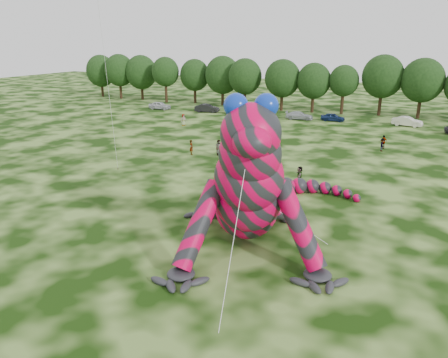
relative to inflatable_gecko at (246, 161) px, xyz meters
The scene contains 26 objects.
ground 7.44m from the inflatable_gecko, 139.54° to the right, with size 240.00×240.00×0.00m, color #16330A.
inflatable_gecko is the anchor object (origin of this frame).
tree_0 80.91m from the inflatable_gecko, 136.43° to the left, with size 6.91×6.22×9.51m, color black, non-canonical shape.
tree_1 75.68m from the inflatable_gecko, 133.85° to the left, with size 6.74×6.07×9.81m, color black, non-canonical shape.
tree_2 72.63m from the inflatable_gecko, 130.42° to the left, with size 7.04×6.34×9.64m, color black, non-canonical shape.
tree_3 66.75m from the inflatable_gecko, 126.59° to the left, with size 5.81×5.23×9.44m, color black, non-canonical shape.
tree_4 64.72m from the inflatable_gecko, 121.39° to the left, with size 6.22×5.60×9.06m, color black, non-canonical shape.
tree_5 61.32m from the inflatable_gecko, 116.32° to the left, with size 7.16×6.44×9.80m, color black, non-canonical shape.
tree_6 57.44m from the inflatable_gecko, 112.12° to the left, with size 6.52×5.86×9.49m, color black, non-canonical shape.
tree_7 55.18m from the inflatable_gecko, 104.86° to the left, with size 6.68×6.01×9.48m, color black, non-canonical shape.
tree_8 54.16m from the inflatable_gecko, 98.80° to the left, with size 6.14×5.53×8.94m, color black, non-canonical shape.
tree_9 53.96m from the inflatable_gecko, 93.19° to the left, with size 5.27×4.74×8.68m, color black, non-canonical shape.
tree_10 55.21m from the inflatable_gecko, 86.55° to the left, with size 7.09×6.38×10.50m, color black, non-canonical shape.
tree_11 55.58m from the inflatable_gecko, 79.93° to the left, with size 7.01×6.31×10.07m, color black, non-canonical shape.
car_0 57.64m from the inflatable_gecko, 128.64° to the left, with size 1.74×4.31×1.47m, color silver.
car_1 52.65m from the inflatable_gecko, 119.74° to the left, with size 1.58×4.54×1.50m, color black.
car_2 50.40m from the inflatable_gecko, 113.14° to the left, with size 2.30×4.99×1.39m, color #9C0217.
car_3 46.34m from the inflatable_gecko, 100.60° to the left, with size 1.87×4.59×1.33m, color #A8AEB2.
car_4 46.42m from the inflatable_gecko, 93.71° to the left, with size 1.56×3.88×1.32m, color navy.
car_5 47.45m from the inflatable_gecko, 79.73° to the left, with size 1.57×4.50×1.48m, color silver.
spectator_2 29.30m from the inflatable_gecko, 77.05° to the left, with size 1.03×0.59×1.59m, color gray.
spectator_3 30.64m from the inflatable_gecko, 77.66° to the left, with size 1.00×0.41×1.70m, color gray.
spectator_5 12.55m from the inflatable_gecko, 86.51° to the left, with size 1.62×0.52×1.74m, color gray.
spectator_4 40.46m from the inflatable_gecko, 125.96° to the left, with size 0.86×0.56×1.77m, color gray.
spectator_1 21.58m from the inflatable_gecko, 120.45° to the left, with size 0.90×0.71×1.86m, color gray.
spectator_0 22.39m from the inflatable_gecko, 128.75° to the left, with size 0.65×0.42×1.77m, color gray.
Camera 1 is at (14.59, -23.13, 13.12)m, focal length 35.00 mm.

